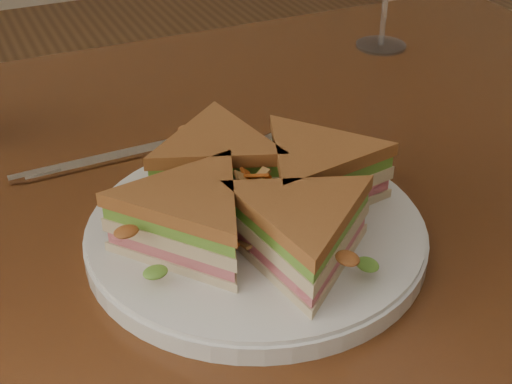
# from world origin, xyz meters

# --- Properties ---
(table) EXTENTS (1.20, 0.80, 0.75)m
(table) POSITION_xyz_m (0.00, 0.00, 0.65)
(table) COLOR #3B1D0D
(table) RESTS_ON ground
(plate) EXTENTS (0.29, 0.29, 0.02)m
(plate) POSITION_xyz_m (-0.02, -0.10, 0.76)
(plate) COLOR silver
(plate) RESTS_ON table
(sandwich_wedges) EXTENTS (0.28, 0.28, 0.06)m
(sandwich_wedges) POSITION_xyz_m (-0.02, -0.10, 0.80)
(sandwich_wedges) COLOR beige
(sandwich_wedges) RESTS_ON plate
(crisps_mound) EXTENTS (0.09, 0.09, 0.05)m
(crisps_mound) POSITION_xyz_m (-0.02, -0.10, 0.79)
(crisps_mound) COLOR #CF5C1A
(crisps_mound) RESTS_ON plate
(spoon) EXTENTS (0.18, 0.07, 0.01)m
(spoon) POSITION_xyz_m (-0.03, 0.02, 0.75)
(spoon) COLOR silver
(spoon) RESTS_ON table
(knife) EXTENTS (0.22, 0.02, 0.00)m
(knife) POSITION_xyz_m (-0.09, 0.09, 0.75)
(knife) COLOR silver
(knife) RESTS_ON table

